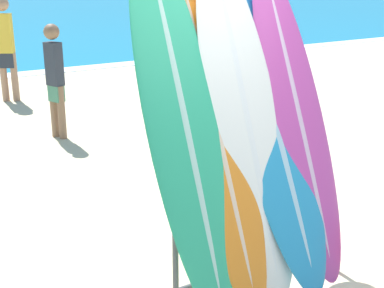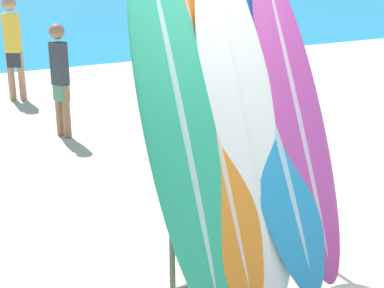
{
  "view_description": "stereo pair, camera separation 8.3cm",
  "coord_description": "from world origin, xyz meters",
  "px_view_note": "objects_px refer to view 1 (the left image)",
  "views": [
    {
      "loc": [
        -2.15,
        -2.45,
        2.15
      ],
      "look_at": [
        0.02,
        1.0,
        0.82
      ],
      "focal_mm": 50.0,
      "sensor_mm": 36.0,
      "label": 1
    },
    {
      "loc": [
        -2.08,
        -2.49,
        2.15
      ],
      "look_at": [
        0.02,
        1.0,
        0.82
      ],
      "focal_mm": 50.0,
      "sensor_mm": 36.0,
      "label": 2
    }
  ],
  "objects_px": {
    "person_near_water": "(55,77)",
    "surfboard_slot_1": "(216,131)",
    "surfboard_slot_3": "(271,117)",
    "person_far_right": "(152,70)",
    "surfboard_slot_2": "(246,123)",
    "person_far_left": "(6,45)",
    "surfboard_slot_0": "(184,128)",
    "surfboard_rack": "(253,226)",
    "surfboard_slot_4": "(297,119)"
  },
  "relations": [
    {
      "from": "person_near_water",
      "to": "surfboard_slot_1",
      "type": "bearing_deg",
      "value": -22.79
    },
    {
      "from": "surfboard_slot_3",
      "to": "person_far_right",
      "type": "distance_m",
      "value": 3.91
    },
    {
      "from": "surfboard_slot_1",
      "to": "person_far_right",
      "type": "relative_size",
      "value": 1.5
    },
    {
      "from": "surfboard_slot_2",
      "to": "surfboard_slot_3",
      "type": "height_order",
      "value": "same"
    },
    {
      "from": "surfboard_slot_3",
      "to": "person_far_left",
      "type": "xyz_separation_m",
      "value": [
        -0.26,
        6.5,
        -0.21
      ]
    },
    {
      "from": "surfboard_slot_0",
      "to": "surfboard_slot_1",
      "type": "height_order",
      "value": "surfboard_slot_0"
    },
    {
      "from": "surfboard_rack",
      "to": "person_far_left",
      "type": "relative_size",
      "value": 0.75
    },
    {
      "from": "surfboard_slot_3",
      "to": "surfboard_slot_4",
      "type": "relative_size",
      "value": 1.03
    },
    {
      "from": "surfboard_slot_2",
      "to": "surfboard_slot_3",
      "type": "bearing_deg",
      "value": 7.52
    },
    {
      "from": "surfboard_slot_0",
      "to": "surfboard_slot_3",
      "type": "xyz_separation_m",
      "value": [
        0.73,
        0.02,
        -0.04
      ]
    },
    {
      "from": "surfboard_slot_3",
      "to": "person_near_water",
      "type": "relative_size",
      "value": 1.54
    },
    {
      "from": "surfboard_rack",
      "to": "surfboard_slot_0",
      "type": "relative_size",
      "value": 0.54
    },
    {
      "from": "surfboard_slot_2",
      "to": "person_near_water",
      "type": "xyz_separation_m",
      "value": [
        -0.02,
        4.02,
        -0.34
      ]
    },
    {
      "from": "surfboard_slot_1",
      "to": "person_near_water",
      "type": "distance_m",
      "value": 4.03
    },
    {
      "from": "person_far_left",
      "to": "person_near_water",
      "type": "bearing_deg",
      "value": -59.68
    },
    {
      "from": "surfboard_slot_2",
      "to": "person_far_right",
      "type": "bearing_deg",
      "value": 71.23
    },
    {
      "from": "surfboard_slot_3",
      "to": "surfboard_slot_4",
      "type": "xyz_separation_m",
      "value": [
        0.21,
        -0.04,
        -0.04
      ]
    },
    {
      "from": "surfboard_slot_0",
      "to": "surfboard_slot_1",
      "type": "xyz_separation_m",
      "value": [
        0.24,
        -0.0,
        -0.06
      ]
    },
    {
      "from": "surfboard_slot_0",
      "to": "surfboard_slot_3",
      "type": "bearing_deg",
      "value": 1.35
    },
    {
      "from": "person_far_right",
      "to": "surfboard_slot_4",
      "type": "bearing_deg",
      "value": -150.68
    },
    {
      "from": "person_near_water",
      "to": "person_far_right",
      "type": "relative_size",
      "value": 1.0
    },
    {
      "from": "surfboard_slot_1",
      "to": "surfboard_slot_0",
      "type": "bearing_deg",
      "value": 178.81
    },
    {
      "from": "surfboard_slot_1",
      "to": "surfboard_slot_2",
      "type": "distance_m",
      "value": 0.25
    },
    {
      "from": "surfboard_slot_1",
      "to": "person_far_right",
      "type": "bearing_deg",
      "value": 67.94
    },
    {
      "from": "surfboard_rack",
      "to": "surfboard_slot_1",
      "type": "height_order",
      "value": "surfboard_slot_1"
    },
    {
      "from": "person_far_right",
      "to": "surfboard_rack",
      "type": "bearing_deg",
      "value": -156.7
    },
    {
      "from": "surfboard_rack",
      "to": "person_far_left",
      "type": "bearing_deg",
      "value": 90.05
    },
    {
      "from": "surfboard_slot_3",
      "to": "person_far_right",
      "type": "xyz_separation_m",
      "value": [
        1.04,
        3.76,
        -0.34
      ]
    },
    {
      "from": "surfboard_slot_1",
      "to": "surfboard_slot_2",
      "type": "bearing_deg",
      "value": -2.43
    },
    {
      "from": "surfboard_slot_4",
      "to": "surfboard_slot_1",
      "type": "bearing_deg",
      "value": 178.48
    },
    {
      "from": "surfboard_slot_1",
      "to": "person_far_left",
      "type": "xyz_separation_m",
      "value": [
        0.23,
        6.52,
        -0.18
      ]
    },
    {
      "from": "person_near_water",
      "to": "surfboard_slot_0",
      "type": "bearing_deg",
      "value": -26.21
    },
    {
      "from": "surfboard_slot_4",
      "to": "person_near_water",
      "type": "relative_size",
      "value": 1.49
    },
    {
      "from": "person_far_left",
      "to": "person_far_right",
      "type": "xyz_separation_m",
      "value": [
        1.3,
        -2.74,
        -0.13
      ]
    },
    {
      "from": "surfboard_slot_0",
      "to": "person_far_right",
      "type": "relative_size",
      "value": 1.59
    },
    {
      "from": "surfboard_slot_1",
      "to": "person_near_water",
      "type": "bearing_deg",
      "value": 86.75
    },
    {
      "from": "surfboard_slot_2",
      "to": "surfboard_slot_4",
      "type": "xyz_separation_m",
      "value": [
        0.46,
        -0.01,
        -0.04
      ]
    },
    {
      "from": "person_far_right",
      "to": "surfboard_slot_2",
      "type": "bearing_deg",
      "value": -157.15
    },
    {
      "from": "surfboard_slot_3",
      "to": "person_near_water",
      "type": "distance_m",
      "value": 4.01
    },
    {
      "from": "surfboard_rack",
      "to": "surfboard_slot_4",
      "type": "height_order",
      "value": "surfboard_slot_4"
    },
    {
      "from": "surfboard_rack",
      "to": "surfboard_slot_2",
      "type": "distance_m",
      "value": 0.73
    },
    {
      "from": "surfboard_slot_2",
      "to": "person_near_water",
      "type": "height_order",
      "value": "surfboard_slot_2"
    },
    {
      "from": "person_far_left",
      "to": "person_far_right",
      "type": "height_order",
      "value": "person_far_left"
    },
    {
      "from": "surfboard_rack",
      "to": "person_near_water",
      "type": "height_order",
      "value": "person_near_water"
    },
    {
      "from": "surfboard_rack",
      "to": "surfboard_slot_0",
      "type": "xyz_separation_m",
      "value": [
        -0.48,
        0.13,
        0.76
      ]
    },
    {
      "from": "surfboard_rack",
      "to": "surfboard_slot_2",
      "type": "bearing_deg",
      "value": 87.03
    },
    {
      "from": "surfboard_slot_2",
      "to": "person_far_left",
      "type": "bearing_deg",
      "value": 90.11
    },
    {
      "from": "surfboard_slot_3",
      "to": "person_near_water",
      "type": "height_order",
      "value": "surfboard_slot_3"
    },
    {
      "from": "surfboard_slot_4",
      "to": "person_near_water",
      "type": "bearing_deg",
      "value": 96.74
    },
    {
      "from": "surfboard_slot_1",
      "to": "person_near_water",
      "type": "relative_size",
      "value": 1.51
    }
  ]
}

